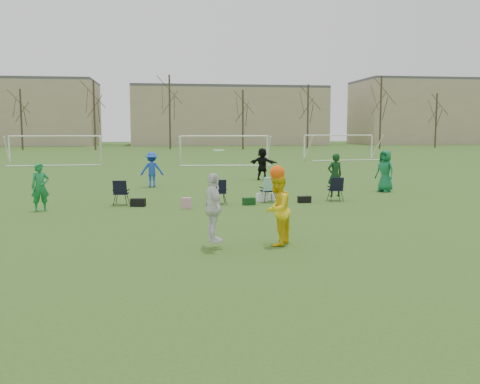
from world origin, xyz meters
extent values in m
plane|color=#31551A|center=(0.00, 0.00, 0.00)|extent=(260.00, 260.00, 0.00)
imported|color=#157B39|center=(-5.40, 7.00, 0.86)|extent=(0.74, 0.62, 1.72)
imported|color=blue|center=(-1.64, 14.75, 0.88)|extent=(1.15, 0.67, 1.77)
imported|color=#12693C|center=(9.21, 11.04, 0.98)|extent=(1.02, 1.14, 1.96)
imported|color=black|center=(4.64, 17.84, 0.93)|extent=(1.72, 1.46, 1.86)
imported|color=white|center=(0.13, 0.04, 1.00)|extent=(0.62, 1.06, 1.69)
imported|color=yellow|center=(1.73, 0.21, 0.90)|extent=(1.04, 1.10, 1.80)
sphere|color=#FF520D|center=(1.73, 0.21, 1.83)|extent=(0.36, 0.36, 0.36)
cylinder|color=white|center=(0.26, -0.04, 2.39)|extent=(0.27, 0.27, 0.03)
imported|color=#0E3414|center=(5.91, 8.39, 1.04)|extent=(0.71, 0.52, 1.78)
cube|color=black|center=(-2.03, 7.71, 0.15)|extent=(0.60, 0.39, 0.30)
cube|color=#CD849E|center=(-0.23, 6.90, 0.20)|extent=(0.37, 0.25, 0.40)
cube|color=#0F3913|center=(2.20, 7.52, 0.14)|extent=(0.51, 0.39, 0.28)
cube|color=white|center=(2.89, 8.48, 0.16)|extent=(0.46, 0.35, 0.32)
cylinder|color=white|center=(3.38, 8.78, 0.15)|extent=(0.26, 0.26, 0.30)
cube|color=black|center=(4.48, 7.83, 0.13)|extent=(0.53, 0.32, 0.26)
cube|color=black|center=(-2.69, 8.23, 0.48)|extent=(0.67, 0.67, 0.96)
cube|color=black|center=(1.08, 7.99, 0.48)|extent=(0.61, 0.61, 0.96)
cube|color=black|center=(3.11, 8.30, 0.48)|extent=(0.69, 0.69, 0.96)
cube|color=black|center=(5.91, 8.29, 0.48)|extent=(0.62, 0.62, 0.96)
cylinder|color=white|center=(-13.64, 33.68, 1.20)|extent=(0.12, 0.12, 2.40)
cylinder|color=white|center=(-6.36, 34.32, 1.20)|extent=(0.12, 0.12, 2.40)
cylinder|color=white|center=(-10.00, 34.00, 2.40)|extent=(7.28, 0.76, 0.12)
cylinder|color=white|center=(0.36, 32.25, 1.20)|extent=(0.12, 0.12, 2.40)
cylinder|color=white|center=(7.64, 31.75, 1.20)|extent=(0.12, 0.12, 2.40)
cylinder|color=white|center=(4.00, 32.00, 2.40)|extent=(7.29, 0.63, 0.12)
cylinder|color=white|center=(12.39, 37.49, 1.20)|extent=(0.12, 0.12, 2.40)
cylinder|color=white|center=(19.61, 38.51, 1.20)|extent=(0.12, 0.12, 2.40)
cylinder|color=white|center=(16.00, 38.00, 2.40)|extent=(7.25, 1.13, 0.12)
cylinder|color=#382B21|center=(-22.00, 71.50, 4.50)|extent=(0.28, 0.28, 9.00)
cylinder|color=#382B21|center=(-11.00, 68.50, 5.10)|extent=(0.28, 0.28, 10.20)
cylinder|color=#382B21|center=(0.00, 71.50, 5.70)|extent=(0.28, 0.28, 11.40)
cylinder|color=#382B21|center=(11.00, 68.50, 4.50)|extent=(0.28, 0.28, 9.00)
cylinder|color=#382B21|center=(22.00, 71.50, 5.10)|extent=(0.28, 0.28, 10.20)
cylinder|color=#382B21|center=(33.00, 68.50, 5.70)|extent=(0.28, 0.28, 11.40)
cylinder|color=#382B21|center=(44.00, 71.50, 4.50)|extent=(0.28, 0.28, 9.00)
cube|color=tan|center=(12.00, 96.00, 5.50)|extent=(38.00, 16.00, 11.00)
cube|color=tan|center=(55.00, 96.00, 6.50)|extent=(30.00, 16.00, 13.00)
camera|label=1|loc=(-1.04, -12.67, 2.85)|focal=40.00mm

